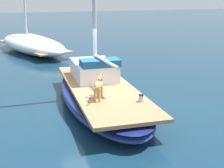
% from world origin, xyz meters
% --- Properties ---
extents(ground_plane, '(120.00, 120.00, 0.00)m').
position_xyz_m(ground_plane, '(0.00, 0.00, 0.00)').
color(ground_plane, '#143347').
extents(sailboat_main, '(3.12, 7.42, 0.66)m').
position_xyz_m(sailboat_main, '(0.00, 0.00, 0.34)').
color(sailboat_main, navy).
rests_on(sailboat_main, ground).
extents(cabin_house, '(1.58, 2.33, 0.84)m').
position_xyz_m(cabin_house, '(0.10, 1.11, 1.01)').
color(cabin_house, silver).
rests_on(cabin_house, sailboat_main).
extents(dog_tan, '(0.55, 0.85, 0.70)m').
position_xyz_m(dog_tan, '(-0.51, -1.25, 1.08)').
color(dog_tan, tan).
rests_on(dog_tan, sailboat_main).
extents(deck_winch, '(0.16, 0.16, 0.21)m').
position_xyz_m(deck_winch, '(0.56, -1.88, 0.76)').
color(deck_winch, '#B7B7BC').
rests_on(deck_winch, sailboat_main).
extents(coiled_rope, '(0.32, 0.32, 0.04)m').
position_xyz_m(coiled_rope, '(-0.65, -0.94, 0.68)').
color(coiled_rope, beige).
rests_on(coiled_rope, sailboat_main).
extents(moored_boat_far_astern, '(4.53, 8.37, 6.95)m').
position_xyz_m(moored_boat_far_astern, '(-0.87, 11.15, 0.57)').
color(moored_boat_far_astern, white).
rests_on(moored_boat_far_astern, ground).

